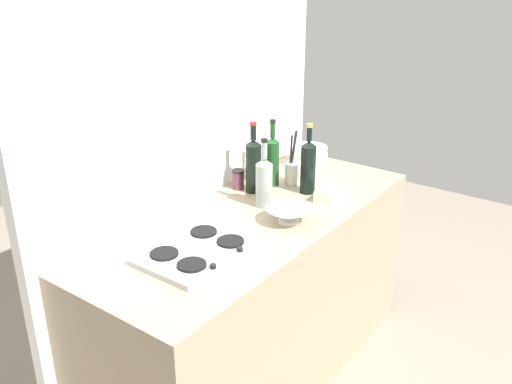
# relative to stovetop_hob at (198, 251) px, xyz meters

# --- Properties ---
(ground_plane) EXTENTS (6.00, 6.00, 0.00)m
(ground_plane) POSITION_rel_stovetop_hob_xyz_m (0.42, 0.02, -0.91)
(ground_plane) COLOR gray
(ground_plane) RESTS_ON ground
(counter_block) EXTENTS (1.80, 0.70, 0.90)m
(counter_block) POSITION_rel_stovetop_hob_xyz_m (0.42, 0.02, -0.46)
(counter_block) COLOR tan
(counter_block) RESTS_ON ground
(backsplash_panel) EXTENTS (1.90, 0.06, 2.16)m
(backsplash_panel) POSITION_rel_stovetop_hob_xyz_m (0.42, 0.40, 0.17)
(backsplash_panel) COLOR white
(backsplash_panel) RESTS_ON ground
(stovetop_hob) EXTENTS (0.47, 0.32, 0.04)m
(stovetop_hob) POSITION_rel_stovetop_hob_xyz_m (0.00, 0.00, 0.00)
(stovetop_hob) COLOR #B2B2B7
(stovetop_hob) RESTS_ON counter_block
(plate_stack) EXTENTS (0.21, 0.21, 0.10)m
(plate_stack) POSITION_rel_stovetop_hob_xyz_m (1.15, 0.19, 0.04)
(plate_stack) COLOR white
(plate_stack) RESTS_ON counter_block
(wine_bottle_leftmost) EXTENTS (0.08, 0.08, 0.33)m
(wine_bottle_leftmost) POSITION_rel_stovetop_hob_xyz_m (0.54, 0.06, 0.11)
(wine_bottle_leftmost) COLOR gray
(wine_bottle_leftmost) RESTS_ON counter_block
(wine_bottle_mid_left) EXTENTS (0.08, 0.08, 0.36)m
(wine_bottle_mid_left) POSITION_rel_stovetop_hob_xyz_m (0.80, -0.02, 0.13)
(wine_bottle_mid_left) COLOR black
(wine_bottle_mid_left) RESTS_ON counter_block
(wine_bottle_mid_right) EXTENTS (0.08, 0.08, 0.36)m
(wine_bottle_mid_right) POSITION_rel_stovetop_hob_xyz_m (0.65, 0.21, 0.13)
(wine_bottle_mid_right) COLOR black
(wine_bottle_mid_right) RESTS_ON counter_block
(wine_bottle_rightmost) EXTENTS (0.07, 0.07, 0.35)m
(wine_bottle_rightmost) POSITION_rel_stovetop_hob_xyz_m (0.78, 0.18, 0.12)
(wine_bottle_rightmost) COLOR #19471E
(wine_bottle_rightmost) RESTS_ON counter_block
(mixing_bowl) EXTENTS (0.21, 0.21, 0.07)m
(mixing_bowl) POSITION_rel_stovetop_hob_xyz_m (0.46, -0.13, 0.02)
(mixing_bowl) COLOR white
(mixing_bowl) RESTS_ON counter_block
(butter_dish) EXTENTS (0.17, 0.12, 0.06)m
(butter_dish) POSITION_rel_stovetop_hob_xyz_m (0.79, -0.16, 0.01)
(butter_dish) COLOR white
(butter_dish) RESTS_ON counter_block
(utensil_crock) EXTENTS (0.08, 0.08, 0.29)m
(utensil_crock) POSITION_rel_stovetop_hob_xyz_m (0.85, 0.10, 0.05)
(utensil_crock) COLOR silver
(utensil_crock) RESTS_ON counter_block
(condiment_jar_front) EXTENTS (0.06, 0.06, 0.10)m
(condiment_jar_front) POSITION_rel_stovetop_hob_xyz_m (0.63, 0.29, 0.04)
(condiment_jar_front) COLOR #66384C
(condiment_jar_front) RESTS_ON counter_block
(condiment_jar_rear) EXTENTS (0.06, 0.06, 0.09)m
(condiment_jar_rear) POSITION_rel_stovetop_hob_xyz_m (0.60, 0.11, 0.03)
(condiment_jar_rear) COLOR gold
(condiment_jar_rear) RESTS_ON counter_block
(condiment_jar_spare) EXTENTS (0.07, 0.07, 0.07)m
(condiment_jar_spare) POSITION_rel_stovetop_hob_xyz_m (0.81, 0.28, 0.02)
(condiment_jar_spare) COLOR gold
(condiment_jar_spare) RESTS_ON counter_block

